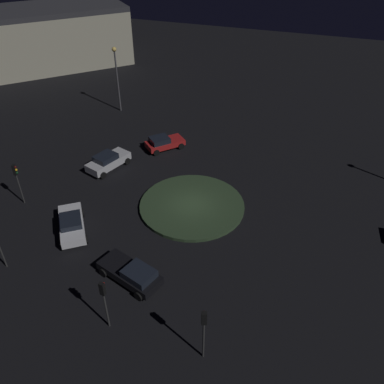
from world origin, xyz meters
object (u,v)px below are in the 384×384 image
car_white (72,224)px  store_building (21,40)px  car_silver (108,161)px  car_black (132,273)px  streetlamp_southeast (116,70)px  traffic_light_east (17,176)px  traffic_light_north_near (104,296)px  traffic_light_north (204,326)px  car_red (164,143)px

car_white → store_building: 40.21m
car_silver → store_building: store_building is taller
car_black → streetlamp_southeast: 27.72m
traffic_light_east → traffic_light_north_near: bearing=-50.7°
traffic_light_north → traffic_light_north_near: bearing=67.8°
car_white → traffic_light_north: traffic_light_north is taller
traffic_light_north_near → car_red: bearing=17.6°
car_silver → streetlamp_southeast: 13.64m
car_white → store_building: (26.70, -29.88, 3.42)m
car_silver → car_black: 14.59m
traffic_light_north → car_red: bearing=6.0°
car_black → traffic_light_north_near: (-0.21, 3.66, 2.01)m
car_red → traffic_light_east: size_ratio=1.06×
car_black → traffic_light_north: (-6.19, 3.74, 2.06)m
streetlamp_southeast → car_white: bearing=107.3°
store_building → car_black: bearing=90.1°
car_red → traffic_light_north_near: bearing=-123.8°
car_black → traffic_light_east: (12.46, -4.86, 1.99)m
store_building → traffic_light_north: bearing=91.9°
traffic_light_east → streetlamp_southeast: 19.34m
car_white → car_red: (-1.90, -14.13, -0.02)m
car_white → traffic_light_north_near: bearing=-170.8°
car_black → car_red: size_ratio=1.22×
car_silver → traffic_light_north_near: 17.93m
car_silver → traffic_light_north: bearing=-118.5°
traffic_light_north → traffic_light_north_near: size_ratio=1.02×
car_white → traffic_light_north: size_ratio=1.21×
car_silver → car_red: car_silver is taller
car_silver → traffic_light_east: bearing=168.7°
car_white → store_building: size_ratio=0.16×
traffic_light_north → traffic_light_north_near: 5.98m
traffic_light_north → streetlamp_southeast: bearing=13.3°
car_red → traffic_light_east: traffic_light_east is taller
car_white → traffic_light_north: (-12.76, 6.78, 2.05)m
car_black → traffic_light_north_near: 4.18m
car_red → traffic_light_east: 14.70m
streetlamp_southeast → car_silver: bearing=111.9°
traffic_light_north_near → store_building: store_building is taller
car_black → traffic_light_east: traffic_light_east is taller
traffic_light_north_near → traffic_light_east: (12.67, -8.52, -0.02)m
car_white → traffic_light_east: 6.47m
car_white → car_black: bearing=-151.0°
car_white → traffic_light_north_near: traffic_light_north_near is taller
car_white → store_building: store_building is taller
traffic_light_north → traffic_light_east: 20.53m
car_white → car_red: 14.25m
streetlamp_southeast → store_building: bearing=-23.8°
car_white → streetlamp_southeast: (6.54, -21.00, 4.30)m
traffic_light_north_near → car_white: bearing=49.8°
traffic_light_north_near → traffic_light_north: bearing=-86.3°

